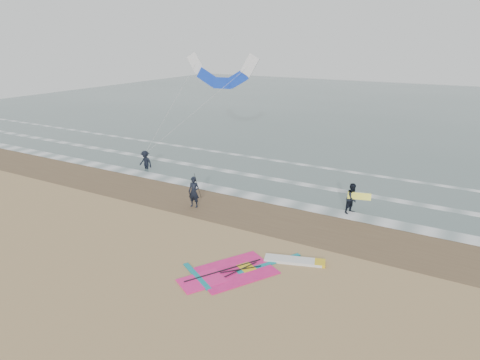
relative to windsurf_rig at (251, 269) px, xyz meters
The scene contains 11 objects.
ground 2.11m from the windsurf_rig, behind, with size 120.00×120.00×0.00m, color tan.
sea_water 47.91m from the windsurf_rig, 92.51° to the left, with size 120.00×80.00×0.02m, color #47605E.
wet_sand_band 6.23m from the windsurf_rig, 109.73° to the left, with size 120.00×5.00×0.01m, color brown.
foam_waterline 10.51m from the windsurf_rig, 101.53° to the left, with size 120.00×9.15×0.02m.
windsurf_rig is the anchor object (origin of this frame).
person_standing 8.10m from the windsurf_rig, 143.80° to the left, with size 0.69×0.46×1.90m, color black.
person_walking 8.83m from the windsurf_rig, 76.76° to the left, with size 0.88×0.69×1.81m, color black.
person_wading 17.00m from the windsurf_rig, 147.26° to the left, with size 1.18×0.68×1.83m, color black.
held_pole 7.92m from the windsurf_rig, 142.50° to the left, with size 0.17×0.86×1.82m.
carried_kiteboard 8.86m from the windsurf_rig, 74.07° to the left, with size 1.30×0.51×0.39m.
surf_kite 18.29m from the windsurf_rig, 126.36° to the left, with size 7.47×4.60×7.44m.
Camera 1 is at (9.97, -14.54, 9.75)m, focal length 32.00 mm.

